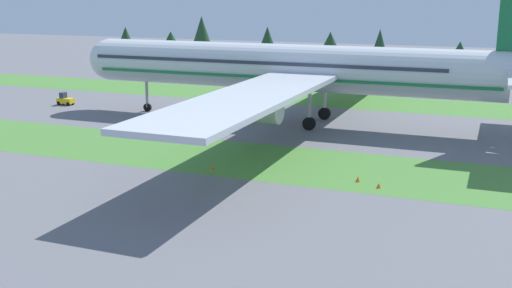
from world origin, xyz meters
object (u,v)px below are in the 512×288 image
Objects in this scene: airliner at (303,68)px; taxiway_marker_0 at (379,185)px; pushback_tractor at (65,100)px; taxiway_marker_2 at (358,179)px; taxiway_marker_1 at (212,167)px.

taxiway_marker_0 is (15.11, -24.91, -7.31)m from airliner.
airliner is 31.26× the size of pushback_tractor.
taxiway_marker_2 is (52.11, -23.72, -0.56)m from pushback_tractor.
pushback_tractor reaches higher than taxiway_marker_2.
taxiway_marker_2 reaches higher than taxiway_marker_0.
pushback_tractor reaches higher than taxiway_marker_0.
pushback_tractor is 5.51× the size of taxiway_marker_0.
taxiway_marker_0 is at bearing -148.77° from airliner.
taxiway_marker_2 is (14.40, 1.37, 0.00)m from taxiway_marker_1.
taxiway_marker_0 is (54.30, -24.90, -0.58)m from pushback_tractor.
taxiway_marker_1 is (-1.48, -25.10, -7.29)m from airliner.
pushback_tractor is at bearing 155.37° from taxiway_marker_0.
pushback_tractor is 5.09× the size of taxiway_marker_2.
pushback_tractor is at bearing 146.36° from taxiway_marker_1.
taxiway_marker_1 is at bearing 176.62° from airliner.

